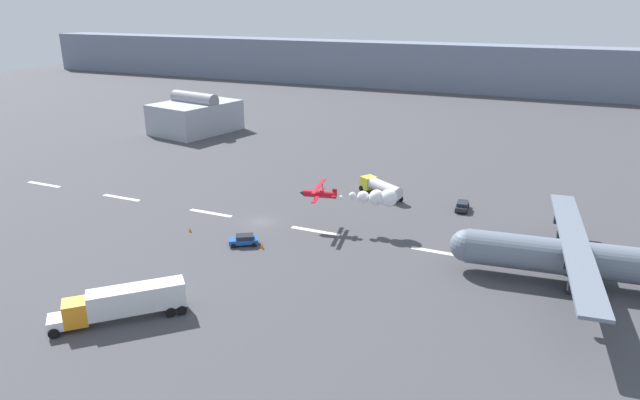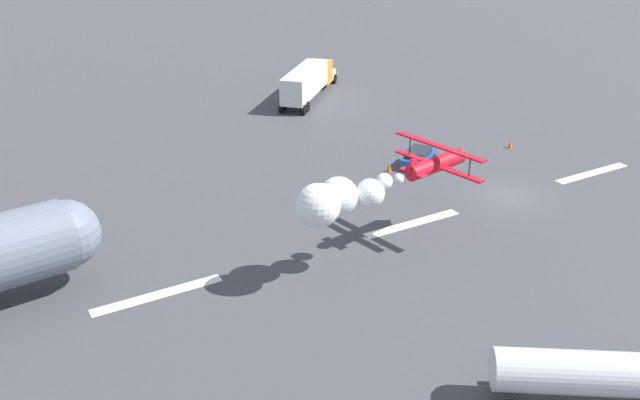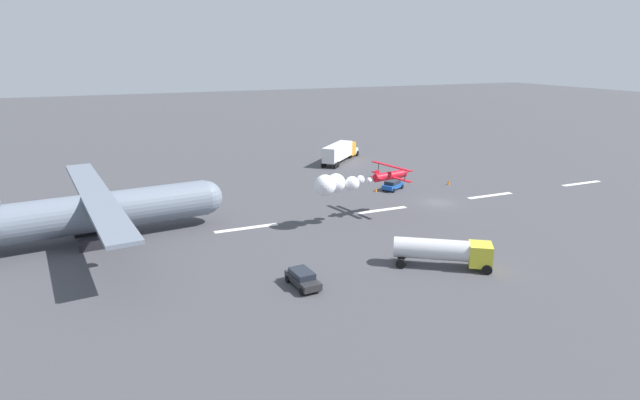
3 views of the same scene
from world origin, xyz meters
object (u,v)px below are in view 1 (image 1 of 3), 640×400
followme_car_yellow (244,240)px  fuel_tanker_truck (381,187)px  stunt_biplane_red (369,197)px  semi_truck_orange (123,302)px  airport_staff_sedan (462,206)px  traffic_cone_near (190,230)px  traffic_cone_far (262,246)px  cargo_transport_plane (562,256)px

followme_car_yellow → fuel_tanker_truck: bearing=68.5°
stunt_biplane_red → fuel_tanker_truck: (-3.28, 16.17, -3.69)m
semi_truck_orange → airport_staff_sedan: semi_truck_orange is taller
traffic_cone_near → followme_car_yellow: bearing=-4.8°
stunt_biplane_red → traffic_cone_near: stunt_biplane_red is taller
stunt_biplane_red → traffic_cone_far: 17.52m
stunt_biplane_red → followme_car_yellow: (-14.44, -12.22, -4.62)m
stunt_biplane_red → traffic_cone_near: bearing=-155.0°
followme_car_yellow → traffic_cone_far: 3.06m
cargo_transport_plane → followme_car_yellow: 42.07m
semi_truck_orange → airport_staff_sedan: (27.40, 49.47, -1.31)m
airport_staff_sedan → fuel_tanker_truck: bearing=174.6°
fuel_tanker_truck → traffic_cone_near: (-21.19, -27.56, -1.37)m
semi_truck_orange → airport_staff_sedan: bearing=61.0°
cargo_transport_plane → followme_car_yellow: (-41.52, -6.15, -2.76)m
cargo_transport_plane → fuel_tanker_truck: bearing=143.8°
semi_truck_orange → traffic_cone_far: 22.93m
fuel_tanker_truck → traffic_cone_far: bearing=-106.0°
traffic_cone_far → followme_car_yellow: bearing=178.8°
stunt_biplane_red → airport_staff_sedan: bearing=52.2°
semi_truck_orange → airport_staff_sedan: 56.56m
fuel_tanker_truck → traffic_cone_far: size_ratio=12.48×
airport_staff_sedan → semi_truck_orange: bearing=-119.0°
traffic_cone_near → traffic_cone_far: same height
stunt_biplane_red → traffic_cone_near: (-24.47, -11.39, -5.06)m
cargo_transport_plane → fuel_tanker_truck: 37.67m
fuel_tanker_truck → airport_staff_sedan: 14.82m
stunt_biplane_red → traffic_cone_near: size_ratio=19.72×
fuel_tanker_truck → stunt_biplane_red: bearing=-78.5°
cargo_transport_plane → airport_staff_sedan: 26.20m
followme_car_yellow → traffic_cone_near: bearing=175.2°
followme_car_yellow → airport_staff_sedan: size_ratio=0.99×
followme_car_yellow → airport_staff_sedan: (25.89, 27.00, 0.00)m
semi_truck_orange → airport_staff_sedan: size_ratio=2.68×
cargo_transport_plane → airport_staff_sedan: size_ratio=8.08×
followme_car_yellow → traffic_cone_near: followme_car_yellow is taller
stunt_biplane_red → fuel_tanker_truck: stunt_biplane_red is taller
cargo_transport_plane → stunt_biplane_red: 27.81m
stunt_biplane_red → fuel_tanker_truck: 16.91m
cargo_transport_plane → traffic_cone_far: (-38.49, -6.22, -3.19)m
cargo_transport_plane → traffic_cone_far: 39.12m
traffic_cone_far → airport_staff_sedan: bearing=49.8°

